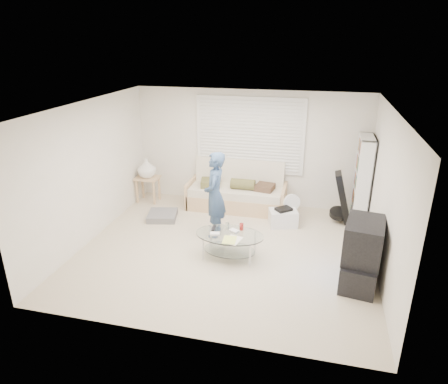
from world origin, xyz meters
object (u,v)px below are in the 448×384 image
(tv_unit, at_px, (362,254))
(coffee_table, at_px, (229,239))
(bookshelf, at_px, (362,180))
(futon_sofa, at_px, (237,193))

(tv_unit, xyz_separation_m, coffee_table, (-2.08, 0.28, -0.15))
(bookshelf, distance_m, tv_unit, 2.30)
(futon_sofa, relative_size, tv_unit, 2.05)
(tv_unit, bearing_deg, coffee_table, 172.37)
(futon_sofa, distance_m, coffee_table, 2.11)
(tv_unit, distance_m, coffee_table, 2.11)
(futon_sofa, relative_size, coffee_table, 1.80)
(tv_unit, height_order, coffee_table, tv_unit)
(coffee_table, bearing_deg, tv_unit, -7.63)
(bookshelf, distance_m, coffee_table, 3.01)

